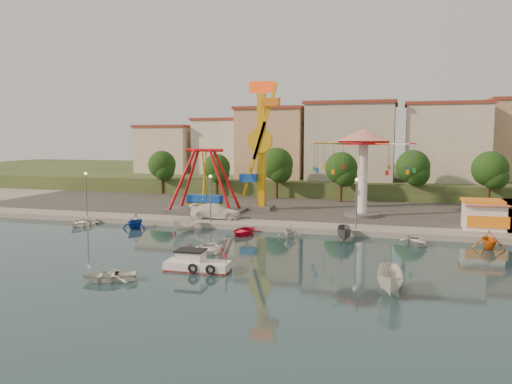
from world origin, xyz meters
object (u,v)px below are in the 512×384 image
(wave_swinger, at_px, (363,153))
(van, at_px, (216,211))
(cabin_motorboat, at_px, (196,265))
(pirate_ship_ride, at_px, (205,182))
(rowboat_a, at_px, (210,248))
(skiff, at_px, (391,280))
(kamikaze_tower, at_px, (262,148))

(wave_swinger, height_order, van, wave_swinger)
(wave_swinger, height_order, cabin_motorboat, wave_swinger)
(pirate_ship_ride, distance_m, van, 6.56)
(wave_swinger, relative_size, van, 1.98)
(rowboat_a, distance_m, skiff, 17.10)
(wave_swinger, bearing_deg, rowboat_a, -119.32)
(kamikaze_tower, xyz_separation_m, rowboat_a, (1.35, -22.10, -8.20))
(cabin_motorboat, bearing_deg, pirate_ship_ride, 107.90)
(pirate_ship_ride, relative_size, rowboat_a, 2.68)
(kamikaze_tower, distance_m, skiff, 34.83)
(pirate_ship_ride, height_order, cabin_motorboat, pirate_ship_ride)
(pirate_ship_ride, xyz_separation_m, van, (3.33, -4.82, -2.94))
(kamikaze_tower, height_order, skiff, kamikaze_tower)
(wave_swinger, bearing_deg, pirate_ship_ride, -175.13)
(rowboat_a, bearing_deg, cabin_motorboat, -103.33)
(cabin_motorboat, distance_m, skiff, 14.27)
(pirate_ship_ride, height_order, skiff, pirate_ship_ride)
(kamikaze_tower, relative_size, rowboat_a, 4.42)
(wave_swinger, xyz_separation_m, rowboat_a, (-11.52, -20.51, -7.81))
(wave_swinger, bearing_deg, cabin_motorboat, -111.37)
(wave_swinger, distance_m, cabin_motorboat, 29.37)
(rowboat_a, relative_size, van, 0.64)
(pirate_ship_ride, bearing_deg, skiff, -48.29)
(kamikaze_tower, height_order, rowboat_a, kamikaze_tower)
(cabin_motorboat, relative_size, van, 0.85)
(pirate_ship_ride, relative_size, kamikaze_tower, 0.61)
(kamikaze_tower, relative_size, van, 2.82)
(skiff, bearing_deg, wave_swinger, 96.16)
(wave_swinger, relative_size, rowboat_a, 3.11)
(cabin_motorboat, relative_size, skiff, 1.12)
(kamikaze_tower, xyz_separation_m, skiff, (16.73, -29.56, -7.73))
(rowboat_a, bearing_deg, pirate_ship_ride, 88.31)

